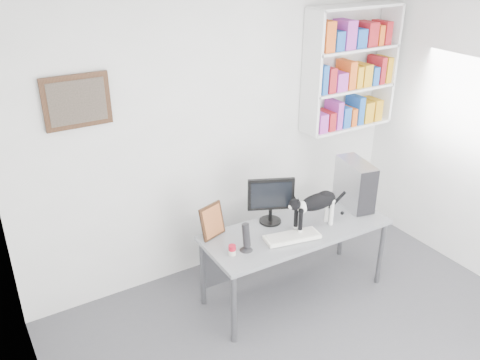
# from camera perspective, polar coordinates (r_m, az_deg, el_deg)

# --- Properties ---
(room) EXTENTS (4.01, 4.01, 2.70)m
(room) POSITION_cam_1_polar(r_m,az_deg,el_deg) (3.36, 15.15, -5.59)
(room) COLOR #4A4A4F
(room) RESTS_ON ground
(bookshelf) EXTENTS (1.03, 0.28, 1.24)m
(bookshelf) POSITION_cam_1_polar(r_m,az_deg,el_deg) (5.34, 12.33, 12.12)
(bookshelf) COLOR white
(bookshelf) RESTS_ON room
(wall_art) EXTENTS (0.52, 0.04, 0.42)m
(wall_art) POSITION_cam_1_polar(r_m,az_deg,el_deg) (4.15, -17.84, 8.39)
(wall_art) COLOR #472916
(wall_art) RESTS_ON room
(desk) EXTENTS (1.71, 0.69, 0.71)m
(desk) POSITION_cam_1_polar(r_m,az_deg,el_deg) (4.75, 6.14, -9.05)
(desk) COLOR slate
(desk) RESTS_ON room
(monitor) EXTENTS (0.46, 0.35, 0.44)m
(monitor) POSITION_cam_1_polar(r_m,az_deg,el_deg) (4.53, 3.47, -2.28)
(monitor) COLOR black
(monitor) RESTS_ON desk
(keyboard) EXTENTS (0.51, 0.27, 0.04)m
(keyboard) POSITION_cam_1_polar(r_m,az_deg,el_deg) (4.40, 5.87, -6.36)
(keyboard) COLOR white
(keyboard) RESTS_ON desk
(pc_tower) EXTENTS (0.29, 0.48, 0.45)m
(pc_tower) POSITION_cam_1_polar(r_m,az_deg,el_deg) (4.93, 12.77, -0.42)
(pc_tower) COLOR #ABABB0
(pc_tower) RESTS_ON desk
(speaker) EXTENTS (0.12, 0.12, 0.26)m
(speaker) POSITION_cam_1_polar(r_m,az_deg,el_deg) (4.17, 0.70, -6.40)
(speaker) COLOR black
(speaker) RESTS_ON desk
(leaning_print) EXTENTS (0.26, 0.17, 0.30)m
(leaning_print) POSITION_cam_1_polar(r_m,az_deg,el_deg) (4.35, -3.16, -4.56)
(leaning_print) COLOR #472916
(leaning_print) RESTS_ON desk
(soup_can) EXTENTS (0.07, 0.07, 0.09)m
(soup_can) POSITION_cam_1_polar(r_m,az_deg,el_deg) (4.15, -0.88, -7.88)
(soup_can) COLOR #B40F23
(soup_can) RESTS_ON desk
(cat) EXTENTS (0.56, 0.15, 0.35)m
(cat) POSITION_cam_1_polar(r_m,az_deg,el_deg) (4.50, 8.49, -3.42)
(cat) COLOR black
(cat) RESTS_ON desk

